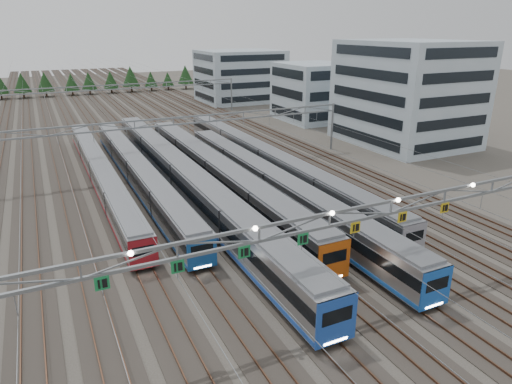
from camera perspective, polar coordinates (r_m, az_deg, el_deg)
name	(u,v)px	position (r m, az deg, el deg)	size (l,w,h in m)	color
ground	(324,307)	(36.42, 8.56, -14.04)	(400.00, 400.00, 0.00)	#47423A
track_bed	(111,103)	(127.25, -17.70, 10.54)	(54.00, 260.00, 5.42)	#2D2823
train_a	(100,171)	(64.97, -18.94, 2.45)	(2.54, 53.08, 3.30)	black
train_b	(137,172)	(63.08, -14.60, 2.49)	(2.71, 52.34, 3.52)	black
train_c	(183,177)	(58.45, -9.12, 1.83)	(3.15, 66.99, 4.11)	black
train_d	(217,173)	(59.66, -4.94, 2.36)	(3.11, 53.18, 4.06)	black
train_e	(274,186)	(54.96, 2.26, 0.72)	(2.91, 51.13, 3.80)	black
train_f	(267,160)	(66.02, 1.38, 4.00)	(2.84, 58.63, 3.70)	black
gantry_near	(330,223)	(32.90, 9.23, -3.86)	(56.36, 0.61, 8.08)	gray
gantry_mid	(174,127)	(68.40, -10.25, 7.95)	(56.36, 0.36, 8.00)	gray
gantry_far	(119,91)	(111.89, -16.75, 12.01)	(56.36, 0.36, 8.00)	gray
depot_bldg_south	(407,93)	(87.90, 18.30, 11.65)	(18.00, 22.00, 18.10)	#9FB2BE
depot_bldg_mid	(313,92)	(106.79, 7.19, 12.30)	(14.00, 16.00, 12.66)	#9FB2BE
depot_bldg_north	(240,76)	(134.28, -2.01, 14.29)	(22.00, 18.00, 14.12)	#9FB2BE
treeline	(111,80)	(158.15, -17.62, 13.23)	(106.40, 5.60, 7.02)	#332114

